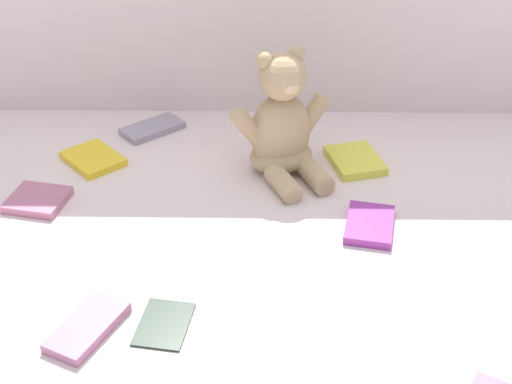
{
  "coord_description": "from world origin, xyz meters",
  "views": [
    {
      "loc": [
        0.04,
        -1.12,
        0.77
      ],
      "look_at": [
        0.02,
        -0.1,
        0.1
      ],
      "focal_mm": 49.69,
      "sensor_mm": 36.0,
      "label": 1
    }
  ],
  "objects_px": {
    "book_case_3": "(164,323)",
    "book_case_6": "(152,128)",
    "book_case_0": "(88,327)",
    "book_case_1": "(38,200)",
    "teddy_bear": "(282,128)",
    "book_case_4": "(355,160)",
    "book_case_2": "(93,159)",
    "book_case_7": "(370,225)"
  },
  "relations": [
    {
      "from": "teddy_bear",
      "to": "book_case_6",
      "type": "xyz_separation_m",
      "value": [
        -0.29,
        0.16,
        -0.09
      ]
    },
    {
      "from": "book_case_3",
      "to": "book_case_6",
      "type": "distance_m",
      "value": 0.64
    },
    {
      "from": "book_case_1",
      "to": "book_case_2",
      "type": "distance_m",
      "value": 0.18
    },
    {
      "from": "book_case_1",
      "to": "book_case_3",
      "type": "height_order",
      "value": "book_case_1"
    },
    {
      "from": "book_case_2",
      "to": "book_case_4",
      "type": "relative_size",
      "value": 0.99
    },
    {
      "from": "book_case_4",
      "to": "book_case_7",
      "type": "xyz_separation_m",
      "value": [
        0.0,
        -0.23,
        -0.0
      ]
    },
    {
      "from": "book_case_0",
      "to": "book_case_7",
      "type": "xyz_separation_m",
      "value": [
        0.46,
        0.27,
        0.0
      ]
    },
    {
      "from": "book_case_1",
      "to": "book_case_6",
      "type": "distance_m",
      "value": 0.35
    },
    {
      "from": "book_case_7",
      "to": "teddy_bear",
      "type": "bearing_deg",
      "value": 138.88
    },
    {
      "from": "book_case_1",
      "to": "book_case_4",
      "type": "relative_size",
      "value": 0.84
    },
    {
      "from": "teddy_bear",
      "to": "book_case_3",
      "type": "height_order",
      "value": "teddy_bear"
    },
    {
      "from": "book_case_0",
      "to": "book_case_1",
      "type": "relative_size",
      "value": 1.29
    },
    {
      "from": "book_case_4",
      "to": "book_case_7",
      "type": "distance_m",
      "value": 0.23
    },
    {
      "from": "book_case_6",
      "to": "book_case_7",
      "type": "relative_size",
      "value": 1.13
    },
    {
      "from": "book_case_3",
      "to": "book_case_6",
      "type": "xyz_separation_m",
      "value": [
        -0.1,
        0.63,
        0.0
      ]
    },
    {
      "from": "book_case_2",
      "to": "book_case_4",
      "type": "height_order",
      "value": "book_case_4"
    },
    {
      "from": "teddy_bear",
      "to": "book_case_1",
      "type": "xyz_separation_m",
      "value": [
        -0.47,
        -0.14,
        -0.09
      ]
    },
    {
      "from": "book_case_2",
      "to": "book_case_6",
      "type": "xyz_separation_m",
      "value": [
        0.11,
        0.14,
        -0.0
      ]
    },
    {
      "from": "teddy_bear",
      "to": "book_case_3",
      "type": "xyz_separation_m",
      "value": [
        -0.19,
        -0.47,
        -0.09
      ]
    },
    {
      "from": "book_case_6",
      "to": "book_case_2",
      "type": "bearing_deg",
      "value": 102.45
    },
    {
      "from": "book_case_3",
      "to": "book_case_4",
      "type": "bearing_deg",
      "value": -116.35
    },
    {
      "from": "book_case_1",
      "to": "book_case_7",
      "type": "xyz_separation_m",
      "value": [
        0.63,
        -0.07,
        0.0
      ]
    },
    {
      "from": "book_case_0",
      "to": "book_case_3",
      "type": "relative_size",
      "value": 1.29
    },
    {
      "from": "book_case_1",
      "to": "teddy_bear",
      "type": "bearing_deg",
      "value": -62.63
    },
    {
      "from": "book_case_0",
      "to": "book_case_2",
      "type": "xyz_separation_m",
      "value": [
        -0.1,
        0.5,
        -0.0
      ]
    },
    {
      "from": "book_case_1",
      "to": "book_case_3",
      "type": "bearing_deg",
      "value": -127.84
    },
    {
      "from": "book_case_3",
      "to": "teddy_bear",
      "type": "bearing_deg",
      "value": -103.26
    },
    {
      "from": "book_case_1",
      "to": "book_case_0",
      "type": "bearing_deg",
      "value": -142.26
    },
    {
      "from": "book_case_0",
      "to": "book_case_4",
      "type": "bearing_deg",
      "value": 73.2
    },
    {
      "from": "book_case_1",
      "to": "book_case_2",
      "type": "bearing_deg",
      "value": -13.6
    },
    {
      "from": "teddy_bear",
      "to": "book_case_0",
      "type": "xyz_separation_m",
      "value": [
        -0.3,
        -0.48,
        -0.09
      ]
    },
    {
      "from": "teddy_bear",
      "to": "book_case_2",
      "type": "relative_size",
      "value": 2.08
    },
    {
      "from": "book_case_2",
      "to": "book_case_4",
      "type": "xyz_separation_m",
      "value": [
        0.55,
        -0.0,
        0.0
      ]
    },
    {
      "from": "book_case_1",
      "to": "book_case_7",
      "type": "distance_m",
      "value": 0.64
    },
    {
      "from": "book_case_6",
      "to": "book_case_4",
      "type": "bearing_deg",
      "value": -147.3
    },
    {
      "from": "teddy_bear",
      "to": "book_case_0",
      "type": "distance_m",
      "value": 0.58
    },
    {
      "from": "teddy_bear",
      "to": "book_case_3",
      "type": "bearing_deg",
      "value": -136.06
    },
    {
      "from": "teddy_bear",
      "to": "book_case_1",
      "type": "relative_size",
      "value": 2.47
    },
    {
      "from": "book_case_1",
      "to": "book_case_2",
      "type": "relative_size",
      "value": 0.84
    },
    {
      "from": "teddy_bear",
      "to": "book_case_7",
      "type": "bearing_deg",
      "value": -76.86
    },
    {
      "from": "book_case_1",
      "to": "book_case_4",
      "type": "height_order",
      "value": "book_case_4"
    },
    {
      "from": "book_case_4",
      "to": "book_case_6",
      "type": "distance_m",
      "value": 0.47
    }
  ]
}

